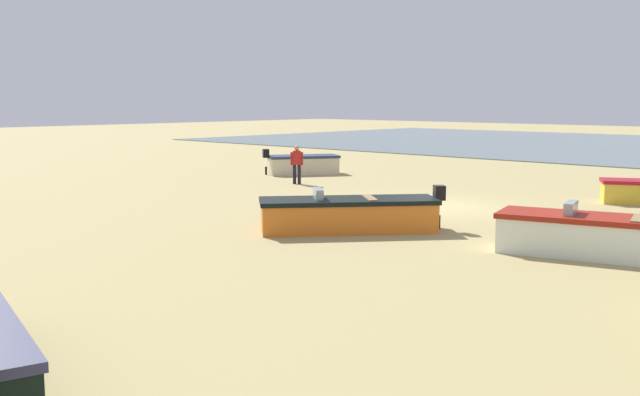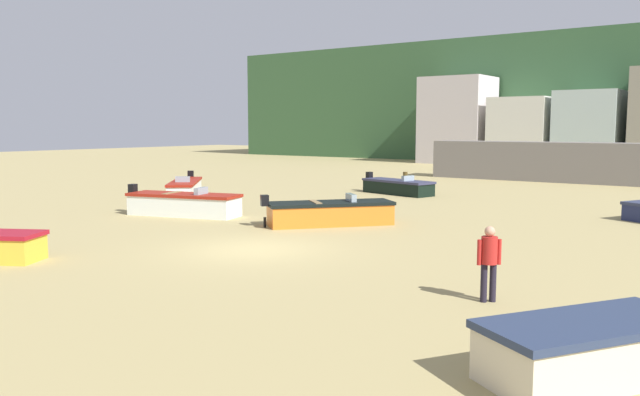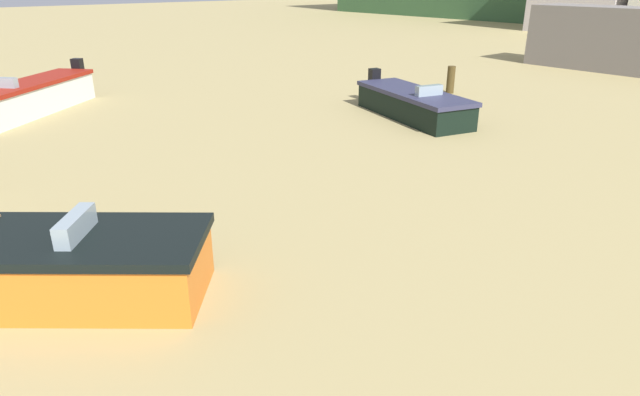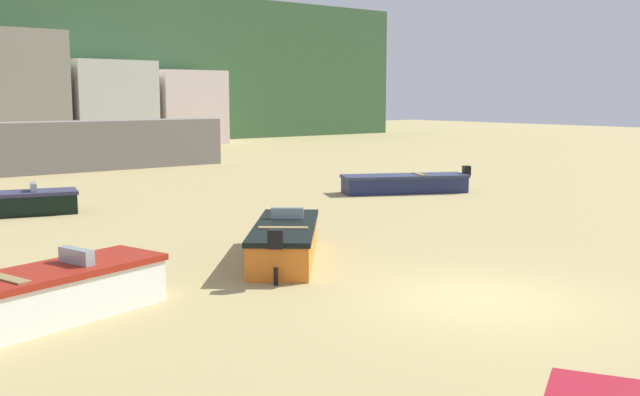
{
  "view_description": "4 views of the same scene",
  "coord_description": "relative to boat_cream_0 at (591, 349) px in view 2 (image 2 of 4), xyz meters",
  "views": [
    {
      "loc": [
        -13.34,
        19.76,
        3.49
      ],
      "look_at": [
        1.44,
        3.97,
        0.54
      ],
      "focal_mm": 40.37,
      "sensor_mm": 36.0,
      "label": 1
    },
    {
      "loc": [
        12.63,
        -14.28,
        3.69
      ],
      "look_at": [
        -2.86,
        7.46,
        0.7
      ],
      "focal_mm": 35.79,
      "sensor_mm": 36.0,
      "label": 2
    },
    {
      "loc": [
        6.24,
        4.36,
        3.86
      ],
      "look_at": [
        0.35,
        9.3,
        0.72
      ],
      "focal_mm": 30.58,
      "sensor_mm": 36.0,
      "label": 3
    },
    {
      "loc": [
        -11.23,
        -9.05,
        3.97
      ],
      "look_at": [
        1.43,
        6.86,
        1.16
      ],
      "focal_mm": 41.44,
      "sensor_mm": 36.0,
      "label": 4
    }
  ],
  "objects": [
    {
      "name": "ground_plane",
      "position": [
        -10.63,
        4.62,
        -0.46
      ],
      "size": [
        160.0,
        160.0,
        0.0
      ],
      "primitive_type": "plane",
      "color": "tan"
    },
    {
      "name": "harbor_pier",
      "position": [
        -8.85,
        34.62,
        0.87
      ],
      "size": [
        19.18,
        2.4,
        2.65
      ],
      "primitive_type": "cube",
      "color": "slate",
      "rests_on": "ground"
    },
    {
      "name": "townhouse_far_left",
      "position": [
        -24.39,
        51.4,
        3.86
      ],
      "size": [
        6.47,
        5.56,
        8.64
      ],
      "primitive_type": "cube",
      "color": "beige",
      "rests_on": "ground"
    },
    {
      "name": "townhouse_left",
      "position": [
        -17.68,
        51.63,
        2.76
      ],
      "size": [
        5.39,
        6.02,
        6.43
      ],
      "primitive_type": "cube",
      "color": "silver",
      "rests_on": "ground"
    },
    {
      "name": "townhouse_centre_left",
      "position": [
        -11.71,
        52.01,
        2.99
      ],
      "size": [
        5.35,
        6.78,
        6.88
      ],
      "primitive_type": "cube",
      "color": "#B0C5C2",
      "rests_on": "ground"
    },
    {
      "name": "boat_cream_0",
      "position": [
        0.0,
        0.0,
        0.0
      ],
      "size": [
        3.01,
        3.58,
        1.21
      ],
      "rotation": [
        0.0,
        0.0,
        2.57
      ],
      "color": "beige",
      "rests_on": "ground"
    },
    {
      "name": "boat_white_1",
      "position": [
        -17.91,
        8.5,
        0.02
      ],
      "size": [
        5.12,
        2.67,
        1.25
      ],
      "rotation": [
        0.0,
        0.0,
        4.98
      ],
      "color": "white",
      "rests_on": "ground"
    },
    {
      "name": "boat_orange_2",
      "position": [
        -11.5,
        9.94,
        -0.0
      ],
      "size": [
        4.18,
        4.55,
        1.2
      ],
      "rotation": [
        0.0,
        0.0,
        5.58
      ],
      "color": "orange",
      "rests_on": "ground"
    },
    {
      "name": "boat_black_3",
      "position": [
        -14.74,
        21.2,
        -0.05
      ],
      "size": [
        4.6,
        2.47,
        1.1
      ],
      "rotation": [
        0.0,
        0.0,
        4.45
      ],
      "color": "black",
      "rests_on": "ground"
    },
    {
      "name": "boat_white_5",
      "position": [
        -22.43,
        12.73,
        0.03
      ],
      "size": [
        4.31,
        4.72,
        1.27
      ],
      "rotation": [
        0.0,
        0.0,
        3.85
      ],
      "color": "silver",
      "rests_on": "ground"
    },
    {
      "name": "mooring_post_near_water",
      "position": [
        -16.28,
        24.99,
        0.02
      ],
      "size": [
        0.27,
        0.27,
        0.94
      ],
      "primitive_type": "cylinder",
      "color": "#47381A",
      "rests_on": "ground"
    },
    {
      "name": "beach_walker_foreground",
      "position": [
        -2.74,
        3.14,
        0.5
      ],
      "size": [
        0.48,
        0.48,
        1.62
      ],
      "rotation": [
        0.0,
        0.0,
        3.9
      ],
      "color": "black",
      "rests_on": "ground"
    }
  ]
}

